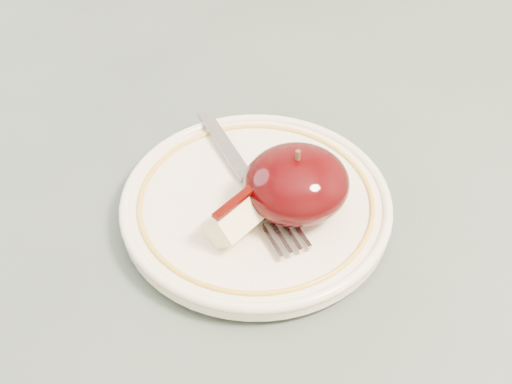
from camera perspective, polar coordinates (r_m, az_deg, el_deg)
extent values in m
cylinder|color=brown|center=(1.22, 12.01, 1.12)|extent=(0.05, 0.05, 0.71)
cube|color=#485950|center=(0.60, -5.32, -4.21)|extent=(0.90, 0.90, 0.04)
cylinder|color=beige|center=(0.59, 0.00, -1.73)|extent=(0.12, 0.12, 0.01)
cylinder|color=beige|center=(0.58, 0.00, -1.12)|extent=(0.22, 0.22, 0.01)
torus|color=beige|center=(0.58, 0.00, -0.78)|extent=(0.22, 0.22, 0.01)
torus|color=gold|center=(0.58, 0.00, -0.68)|extent=(0.19, 0.19, 0.00)
ellipsoid|color=black|center=(0.55, 3.24, 0.67)|extent=(0.08, 0.08, 0.05)
cylinder|color=#472D19|center=(0.53, 3.36, 2.86)|extent=(0.00, 0.00, 0.01)
cube|color=#F2E7B2|center=(0.55, -0.52, -1.20)|extent=(0.08, 0.07, 0.03)
cube|color=#330301|center=(0.54, -0.53, 0.14)|extent=(0.06, 0.05, 0.00)
cube|color=gray|center=(0.62, -2.55, 3.82)|extent=(0.03, 0.10, 0.00)
cube|color=gray|center=(0.58, -0.16, 0.22)|extent=(0.01, 0.03, 0.00)
cube|color=gray|center=(0.56, 0.94, -1.43)|extent=(0.03, 0.03, 0.00)
cube|color=gray|center=(0.55, 3.39, -3.08)|extent=(0.01, 0.04, 0.00)
cube|color=gray|center=(0.55, 2.66, -3.34)|extent=(0.01, 0.04, 0.00)
cube|color=gray|center=(0.54, 1.93, -3.60)|extent=(0.01, 0.04, 0.00)
cube|color=gray|center=(0.54, 1.19, -3.86)|extent=(0.01, 0.04, 0.00)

